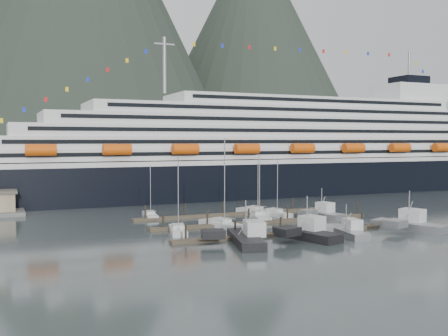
{
  "coord_description": "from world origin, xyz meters",
  "views": [
    {
      "loc": [
        -54.35,
        -90.4,
        16.73
      ],
      "look_at": [
        -5.71,
        22.0,
        10.31
      ],
      "focal_mm": 42.0,
      "sensor_mm": 36.0,
      "label": 1
    }
  ],
  "objects_px": {
    "sailboat_e": "(150,216)",
    "trawler_b": "(306,233)",
    "cruise_ship": "(286,155)",
    "trawler_d": "(408,225)",
    "sailboat_c": "(274,214)",
    "sailboat_f": "(255,212)",
    "sailboat_a": "(178,231)",
    "trawler_a": "(245,238)",
    "sailboat_b": "(221,225)",
    "trawler_c": "(345,231)",
    "trawler_e": "(321,214)",
    "sailboat_d": "(258,217)"
  },
  "relations": [
    {
      "from": "trawler_a",
      "to": "trawler_c",
      "type": "xyz_separation_m",
      "value": [
        19.44,
        -0.45,
        -0.15
      ]
    },
    {
      "from": "sailboat_c",
      "to": "trawler_d",
      "type": "relative_size",
      "value": 0.93
    },
    {
      "from": "trawler_c",
      "to": "trawler_d",
      "type": "xyz_separation_m",
      "value": [
        14.21,
        -0.13,
        0.19
      ]
    },
    {
      "from": "sailboat_a",
      "to": "trawler_e",
      "type": "bearing_deg",
      "value": -69.02
    },
    {
      "from": "sailboat_a",
      "to": "sailboat_b",
      "type": "height_order",
      "value": "sailboat_b"
    },
    {
      "from": "sailboat_b",
      "to": "trawler_c",
      "type": "height_order",
      "value": "sailboat_b"
    },
    {
      "from": "sailboat_d",
      "to": "sailboat_f",
      "type": "bearing_deg",
      "value": -7.77
    },
    {
      "from": "sailboat_e",
      "to": "trawler_d",
      "type": "height_order",
      "value": "sailboat_e"
    },
    {
      "from": "trawler_a",
      "to": "trawler_e",
      "type": "distance_m",
      "value": 32.88
    },
    {
      "from": "sailboat_a",
      "to": "sailboat_d",
      "type": "xyz_separation_m",
      "value": [
        21.37,
        9.89,
        -0.0
      ]
    },
    {
      "from": "cruise_ship",
      "to": "trawler_c",
      "type": "distance_m",
      "value": 76.26
    },
    {
      "from": "sailboat_a",
      "to": "sailboat_f",
      "type": "bearing_deg",
      "value": -42.06
    },
    {
      "from": "sailboat_b",
      "to": "trawler_e",
      "type": "xyz_separation_m",
      "value": [
        24.27,
        1.98,
        0.44
      ]
    },
    {
      "from": "sailboat_e",
      "to": "trawler_c",
      "type": "distance_m",
      "value": 43.4
    },
    {
      "from": "trawler_c",
      "to": "cruise_ship",
      "type": "bearing_deg",
      "value": -13.41
    },
    {
      "from": "sailboat_a",
      "to": "trawler_d",
      "type": "distance_m",
      "value": 42.94
    },
    {
      "from": "sailboat_f",
      "to": "trawler_a",
      "type": "xyz_separation_m",
      "value": [
        -17.27,
        -30.6,
        0.53
      ]
    },
    {
      "from": "sailboat_a",
      "to": "trawler_b",
      "type": "bearing_deg",
      "value": -115.26
    },
    {
      "from": "trawler_a",
      "to": "trawler_d",
      "type": "relative_size",
      "value": 1.03
    },
    {
      "from": "trawler_a",
      "to": "sailboat_f",
      "type": "bearing_deg",
      "value": -14.91
    },
    {
      "from": "trawler_e",
      "to": "sailboat_b",
      "type": "bearing_deg",
      "value": 80.98
    },
    {
      "from": "sailboat_b",
      "to": "trawler_d",
      "type": "relative_size",
      "value": 1.25
    },
    {
      "from": "cruise_ship",
      "to": "trawler_d",
      "type": "xyz_separation_m",
      "value": [
        -14.2,
        -70.0,
        -11.04
      ]
    },
    {
      "from": "sailboat_b",
      "to": "sailboat_f",
      "type": "xyz_separation_m",
      "value": [
        14.38,
        14.05,
        -0.03
      ]
    },
    {
      "from": "sailboat_c",
      "to": "trawler_d",
      "type": "height_order",
      "value": "sailboat_c"
    },
    {
      "from": "sailboat_f",
      "to": "trawler_d",
      "type": "bearing_deg",
      "value": -171.47
    },
    {
      "from": "sailboat_f",
      "to": "trawler_d",
      "type": "xyz_separation_m",
      "value": [
        16.38,
        -31.17,
        0.57
      ]
    },
    {
      "from": "trawler_a",
      "to": "sailboat_a",
      "type": "bearing_deg",
      "value": 40.93
    },
    {
      "from": "sailboat_b",
      "to": "sailboat_e",
      "type": "height_order",
      "value": "sailboat_b"
    },
    {
      "from": "sailboat_b",
      "to": "trawler_c",
      "type": "bearing_deg",
      "value": -151.22
    },
    {
      "from": "sailboat_c",
      "to": "trawler_a",
      "type": "height_order",
      "value": "sailboat_c"
    },
    {
      "from": "trawler_a",
      "to": "trawler_c",
      "type": "bearing_deg",
      "value": -76.79
    },
    {
      "from": "trawler_e",
      "to": "trawler_a",
      "type": "bearing_deg",
      "value": 110.62
    },
    {
      "from": "sailboat_c",
      "to": "trawler_b",
      "type": "xyz_separation_m",
      "value": [
        -8.43,
        -26.41,
        0.57
      ]
    },
    {
      "from": "trawler_d",
      "to": "sailboat_a",
      "type": "bearing_deg",
      "value": 49.66
    },
    {
      "from": "sailboat_b",
      "to": "trawler_d",
      "type": "height_order",
      "value": "sailboat_b"
    },
    {
      "from": "cruise_ship",
      "to": "trawler_b",
      "type": "bearing_deg",
      "value": -117.55
    },
    {
      "from": "sailboat_f",
      "to": "sailboat_a",
      "type": "bearing_deg",
      "value": 105.78
    },
    {
      "from": "trawler_b",
      "to": "trawler_d",
      "type": "distance_m",
      "value": 22.31
    },
    {
      "from": "cruise_ship",
      "to": "sailboat_a",
      "type": "relative_size",
      "value": 14.52
    },
    {
      "from": "sailboat_d",
      "to": "trawler_e",
      "type": "relative_size",
      "value": 1.24
    },
    {
      "from": "sailboat_b",
      "to": "trawler_a",
      "type": "height_order",
      "value": "sailboat_b"
    },
    {
      "from": "sailboat_e",
      "to": "sailboat_d",
      "type": "bearing_deg",
      "value": -110.63
    },
    {
      "from": "sailboat_c",
      "to": "sailboat_f",
      "type": "relative_size",
      "value": 0.96
    },
    {
      "from": "cruise_ship",
      "to": "sailboat_f",
      "type": "bearing_deg",
      "value": -128.23
    },
    {
      "from": "trawler_a",
      "to": "sailboat_d",
      "type": "bearing_deg",
      "value": -17.08
    },
    {
      "from": "sailboat_e",
      "to": "trawler_b",
      "type": "distance_m",
      "value": 39.24
    },
    {
      "from": "sailboat_d",
      "to": "sailboat_c",
      "type": "bearing_deg",
      "value": -53.45
    },
    {
      "from": "sailboat_b",
      "to": "sailboat_f",
      "type": "bearing_deg",
      "value": -61.14
    },
    {
      "from": "cruise_ship",
      "to": "trawler_b",
      "type": "distance_m",
      "value": 79.71
    }
  ]
}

